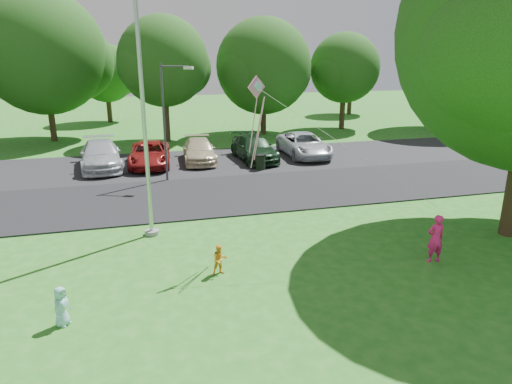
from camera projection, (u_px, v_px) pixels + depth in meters
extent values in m
plane|color=#236B1C|center=(291.00, 289.00, 12.48)|extent=(120.00, 120.00, 0.00)
cube|color=black|center=(226.00, 194.00, 20.78)|extent=(60.00, 6.00, 0.06)
cube|color=black|center=(205.00, 162.00, 26.79)|extent=(42.00, 7.00, 0.06)
cylinder|color=#B7BABF|center=(142.00, 91.00, 14.77)|extent=(0.14, 0.14, 10.00)
cylinder|color=gray|center=(152.00, 232.00, 16.21)|extent=(0.50, 0.50, 0.16)
cylinder|color=#3F3F44|center=(164.00, 124.00, 22.17)|extent=(0.11, 0.11, 5.73)
cylinder|color=#3F3F44|center=(175.00, 66.00, 21.29)|extent=(1.26, 0.59, 0.08)
cube|color=silver|center=(188.00, 68.00, 21.22)|extent=(0.48, 0.36, 0.13)
cylinder|color=black|center=(261.00, 163.00, 24.91)|extent=(0.52, 0.52, 0.84)
cylinder|color=black|center=(261.00, 155.00, 24.78)|extent=(0.56, 0.56, 0.05)
sphere|color=#163E11|center=(503.00, 48.00, 12.95)|extent=(4.65, 4.65, 4.65)
cylinder|color=#332316|center=(52.00, 119.00, 32.97)|extent=(0.44, 0.44, 3.19)
sphere|color=#163E11|center=(43.00, 53.00, 31.63)|extent=(8.50, 8.50, 8.50)
sphere|color=#163E11|center=(75.00, 62.00, 33.07)|extent=(5.53, 5.53, 5.53)
sphere|color=#163E11|center=(14.00, 60.00, 30.35)|extent=(5.10, 5.10, 5.10)
cylinder|color=#332316|center=(166.00, 118.00, 32.75)|extent=(0.44, 0.44, 3.43)
sphere|color=#163E11|center=(163.00, 61.00, 31.60)|extent=(6.27, 6.27, 6.27)
sphere|color=#163E11|center=(183.00, 68.00, 32.66)|extent=(4.07, 4.07, 4.07)
sphere|color=#163E11|center=(145.00, 66.00, 30.66)|extent=(3.76, 3.76, 3.76)
cylinder|color=#332316|center=(263.00, 117.00, 35.90)|extent=(0.44, 0.44, 2.66)
sphere|color=#163E11|center=(264.00, 66.00, 34.76)|extent=(7.27, 7.27, 7.27)
sphere|color=#163E11|center=(281.00, 73.00, 35.99)|extent=(4.72, 4.72, 4.72)
sphere|color=#163E11|center=(248.00, 72.00, 33.67)|extent=(4.36, 4.36, 4.36)
cylinder|color=#332316|center=(342.00, 111.00, 38.25)|extent=(0.44, 0.44, 3.02)
sphere|color=#163E11|center=(345.00, 68.00, 37.23)|extent=(5.67, 5.67, 5.67)
sphere|color=#163E11|center=(355.00, 73.00, 38.19)|extent=(3.68, 3.68, 3.68)
sphere|color=#163E11|center=(335.00, 72.00, 36.38)|extent=(3.40, 3.40, 3.40)
cylinder|color=#332316|center=(453.00, 109.00, 37.91)|extent=(0.44, 0.44, 3.42)
sphere|color=#163E11|center=(461.00, 49.00, 36.51)|extent=(8.77, 8.77, 8.77)
sphere|color=#163E11|center=(473.00, 57.00, 38.00)|extent=(5.70, 5.70, 5.70)
sphere|color=#163E11|center=(450.00, 54.00, 35.19)|extent=(5.26, 5.26, 5.26)
cylinder|color=#332316|center=(509.00, 105.00, 43.29)|extent=(0.44, 0.44, 2.92)
sphere|color=#163E11|center=(510.00, 65.00, 41.03)|extent=(4.34, 4.34, 4.34)
cylinder|color=#332316|center=(499.00, 96.00, 53.76)|extent=(0.44, 0.44, 2.60)
sphere|color=#163E11|center=(503.00, 68.00, 52.84)|extent=(5.20, 5.20, 5.20)
sphere|color=#163E11|center=(508.00, 72.00, 53.73)|extent=(3.38, 3.38, 3.38)
sphere|color=#163E11|center=(500.00, 71.00, 52.06)|extent=(3.12, 3.12, 3.12)
cylinder|color=#332316|center=(109.00, 108.00, 42.04)|extent=(0.44, 0.44, 2.60)
sphere|color=#163E11|center=(106.00, 73.00, 41.12)|extent=(5.20, 5.20, 5.20)
sphere|color=#163E11|center=(120.00, 77.00, 42.00)|extent=(3.38, 3.38, 3.38)
sphere|color=#163E11|center=(94.00, 77.00, 40.34)|extent=(3.12, 3.12, 3.12)
cylinder|color=#332316|center=(350.00, 102.00, 47.46)|extent=(0.44, 0.44, 2.60)
sphere|color=#163E11|center=(351.00, 71.00, 46.55)|extent=(5.20, 5.20, 5.20)
sphere|color=#163E11|center=(359.00, 74.00, 47.43)|extent=(3.38, 3.38, 3.38)
sphere|color=#163E11|center=(345.00, 74.00, 45.77)|extent=(3.12, 3.12, 3.12)
imported|color=#B2B7BF|center=(101.00, 155.00, 25.09)|extent=(2.49, 5.28, 1.49)
imported|color=maroon|center=(149.00, 154.00, 25.68)|extent=(2.57, 4.93, 1.33)
imported|color=#C6B793|center=(199.00, 151.00, 26.66)|extent=(2.13, 4.56, 1.29)
imported|color=black|center=(254.00, 148.00, 27.09)|extent=(2.21, 4.91, 1.40)
imported|color=#B2B7BF|center=(304.00, 145.00, 28.10)|extent=(2.41, 5.12, 1.42)
imported|color=#F7217A|center=(435.00, 239.00, 13.92)|extent=(0.57, 0.39, 1.53)
imported|color=orange|center=(220.00, 260.00, 13.21)|extent=(0.49, 0.41, 0.91)
imported|color=#8BC9D5|center=(61.00, 306.00, 10.71)|extent=(0.52, 0.58, 0.99)
cube|color=pink|center=(256.00, 87.00, 13.31)|extent=(0.60, 0.33, 0.65)
cube|color=#8CC6E5|center=(258.00, 86.00, 13.29)|extent=(0.29, 0.17, 0.31)
cylinder|color=white|center=(349.00, 148.00, 13.47)|extent=(5.12, 2.12, 3.51)
cylinder|color=pink|center=(253.00, 125.00, 13.61)|extent=(0.21, 0.27, 1.72)
cylinder|color=pink|center=(259.00, 129.00, 13.75)|extent=(0.24, 0.45, 1.97)
cylinder|color=pink|center=(257.00, 135.00, 13.64)|extent=(0.26, 0.66, 2.20)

